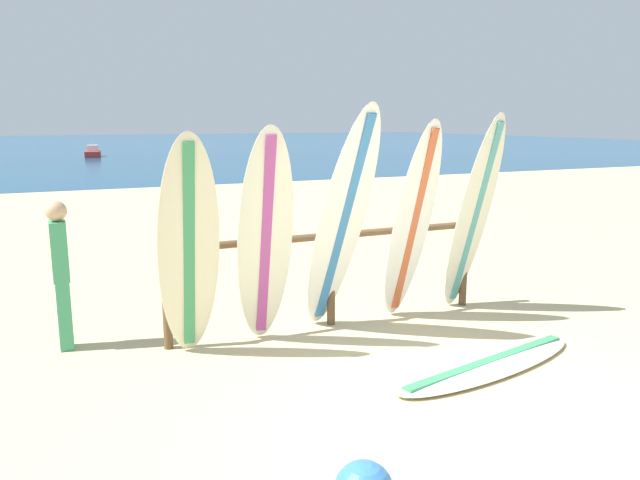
% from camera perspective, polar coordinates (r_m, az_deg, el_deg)
% --- Properties ---
extents(ground_plane, '(120.00, 120.00, 0.00)m').
position_cam_1_polar(ground_plane, '(4.87, 16.71, -16.83)').
color(ground_plane, '#CCB784').
extents(ocean_water, '(120.00, 80.00, 0.01)m').
position_cam_1_polar(ocean_water, '(61.31, -21.67, 8.28)').
color(ocean_water, navy).
rests_on(ocean_water, ground).
extents(surfboard_rack, '(3.69, 0.09, 1.16)m').
position_cam_1_polar(surfboard_rack, '(6.68, 1.05, -1.57)').
color(surfboard_rack, brown).
rests_on(surfboard_rack, ground).
extents(surfboard_leaning_far_left, '(0.61, 0.58, 2.16)m').
position_cam_1_polar(surfboard_leaning_far_left, '(5.77, -12.19, -0.74)').
color(surfboard_leaning_far_left, beige).
rests_on(surfboard_leaning_far_left, ground).
extents(surfboard_leaning_left, '(0.61, 0.73, 2.22)m').
position_cam_1_polar(surfboard_leaning_left, '(5.97, -5.15, 0.13)').
color(surfboard_leaning_left, silver).
rests_on(surfboard_leaning_left, ground).
extents(surfboard_leaning_center_left, '(0.71, 1.14, 2.43)m').
position_cam_1_polar(surfboard_leaning_center_left, '(6.24, 2.04, 1.63)').
color(surfboard_leaning_center_left, white).
rests_on(surfboard_leaning_center_left, ground).
extents(surfboard_leaning_center, '(0.65, 0.77, 2.27)m').
position_cam_1_polar(surfboard_leaning_center, '(6.80, 8.63, 1.64)').
color(surfboard_leaning_center, white).
rests_on(surfboard_leaning_center, ground).
extents(surfboard_leaning_center_right, '(0.64, 0.79, 2.34)m').
position_cam_1_polar(surfboard_leaning_center_right, '(7.29, 14.18, 2.33)').
color(surfboard_leaning_center_right, silver).
rests_on(surfboard_leaning_center_right, ground).
extents(surfboard_lying_on_sand, '(2.35, 1.03, 0.08)m').
position_cam_1_polar(surfboard_lying_on_sand, '(5.95, 15.48, -11.07)').
color(surfboard_lying_on_sand, silver).
rests_on(surfboard_lying_on_sand, ground).
extents(beachgoer_standing, '(0.20, 0.24, 1.49)m').
position_cam_1_polar(beachgoer_standing, '(6.47, -23.08, -2.49)').
color(beachgoer_standing, '#3F9966').
rests_on(beachgoer_standing, ground).
extents(small_boat_offshore, '(1.15, 2.88, 0.71)m').
position_cam_1_polar(small_boat_offshore, '(40.97, -20.47, 7.67)').
color(small_boat_offshore, '#B22D28').
rests_on(small_boat_offshore, ocean_water).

